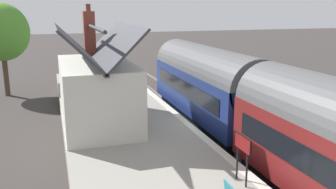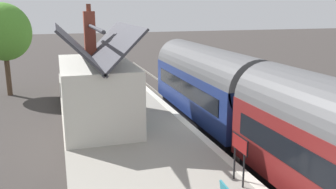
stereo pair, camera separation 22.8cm
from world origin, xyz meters
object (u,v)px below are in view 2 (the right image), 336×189
station_building (97,89)px  planter_bench_right (85,81)px  bench_by_lamp (114,76)px  planter_bench_left (120,92)px  train (251,107)px  planter_under_sign (100,91)px  tree_far_right (4,32)px  station_sign_board (240,148)px  planter_by_door (122,87)px

station_building → planter_bench_right: size_ratio=8.64×
bench_by_lamp → planter_bench_right: bench_by_lamp is taller
planter_bench_right → planter_bench_left: bearing=-153.0°
train → station_building: station_building is taller
planter_under_sign → tree_far_right: 9.22m
station_building → planter_under_sign: (5.36, -0.75, -1.34)m
planter_under_sign → station_sign_board: (-13.02, -2.76, 0.90)m
planter_bench_right → station_sign_board: 16.27m
planter_by_door → planter_bench_left: planter_bench_left is taller
planter_under_sign → tree_far_right: bearing=44.5°
planter_bench_left → station_sign_board: station_sign_board is taller
station_building → train: bearing=-122.1°
planter_bench_right → planter_bench_left: planter_bench_right is taller
planter_bench_right → train: bearing=-153.2°
planter_bench_right → planter_by_door: 3.01m
station_building → planter_by_door: (6.25, -2.29, -1.35)m
planter_bench_left → station_sign_board: (-12.23, -1.64, 0.83)m
planter_bench_right → station_sign_board: station_sign_board is taller
station_building → station_sign_board: station_building is taller
station_building → station_sign_board: bearing=-155.4°
train → station_building: 7.21m
bench_by_lamp → planter_bench_left: size_ratio=2.04×
planter_bench_left → planter_under_sign: planter_bench_left is taller
station_building → bench_by_lamp: 9.54m
train → bench_by_lamp: (13.03, 3.86, -0.80)m
station_building → planter_bench_left: station_building is taller
station_building → planter_by_door: 6.80m
bench_by_lamp → planter_by_door: bearing=-179.0°
station_sign_board → planter_bench_left: bearing=7.6°
station_sign_board → planter_bench_right: bearing=12.4°
planter_by_door → station_sign_board: size_ratio=0.60×
planter_bench_left → tree_far_right: 10.47m
planter_by_door → tree_far_right: (5.22, 7.54, 3.43)m
tree_far_right → planter_bench_right: bearing=-121.8°
train → planter_under_sign: bearing=30.2°
bench_by_lamp → train: bearing=-163.5°
planter_bench_left → bench_by_lamp: bearing=-4.5°
planter_by_door → planter_bench_left: (-1.68, 0.42, 0.09)m
station_sign_board → train: bearing=-34.1°
planter_bench_right → planter_under_sign: (-2.85, -0.74, -0.17)m
bench_by_lamp → planter_bench_right: bearing=113.9°
station_building → planter_bench_right: 8.30m
planter_bench_left → planter_by_door: bearing=-13.9°
station_building → bench_by_lamp: station_building is taller
bench_by_lamp → planter_bench_left: bearing=175.5°
planter_bench_left → tree_far_right: bearing=45.9°
planter_bench_left → station_sign_board: 12.36m
station_building → planter_under_sign: bearing=-8.0°
planter_by_door → planter_bench_left: 1.74m
planter_under_sign → station_sign_board: station_sign_board is taller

